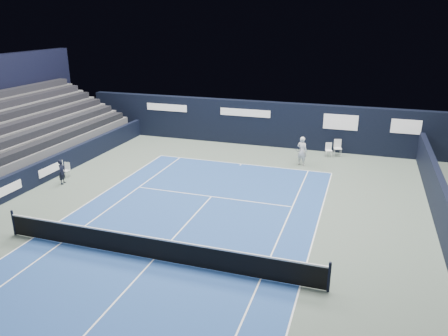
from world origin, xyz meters
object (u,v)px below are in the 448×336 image
(line_judge_chair, at_px, (66,169))
(tennis_player, at_px, (302,151))
(folding_chair_back_b, at_px, (338,146))
(tennis_net, at_px, (153,248))
(folding_chair_back_a, at_px, (329,147))

(line_judge_chair, xyz_separation_m, tennis_player, (12.36, 6.25, 0.43))
(folding_chair_back_b, xyz_separation_m, line_judge_chair, (-14.30, -8.92, -0.14))
(tennis_net, xyz_separation_m, tennis_player, (3.55, 12.87, 0.39))
(tennis_net, bearing_deg, tennis_player, 74.58)
(folding_chair_back_b, distance_m, tennis_player, 3.32)
(tennis_net, distance_m, tennis_player, 13.36)
(folding_chair_back_a, relative_size, line_judge_chair, 1.09)
(line_judge_chair, relative_size, tennis_net, 0.06)
(folding_chair_back_b, bearing_deg, folding_chair_back_a, -161.18)
(line_judge_chair, distance_m, tennis_player, 13.86)
(line_judge_chair, bearing_deg, tennis_net, -32.85)
(folding_chair_back_a, relative_size, tennis_net, 0.07)
(tennis_player, bearing_deg, tennis_net, -105.42)
(folding_chair_back_b, xyz_separation_m, tennis_player, (-1.94, -2.68, 0.28))
(folding_chair_back_b, bearing_deg, tennis_player, -138.59)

